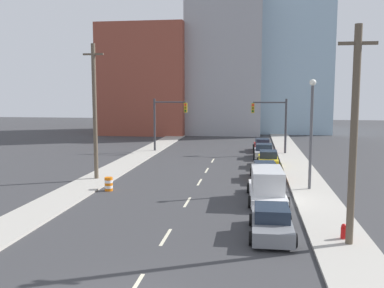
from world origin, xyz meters
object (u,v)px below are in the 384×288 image
object	(u,v)px
sedan_gray	(272,222)
traffic_barrel	(109,184)
street_lamp	(311,126)
sedan_silver	(264,152)
sedan_red	(262,146)
sedan_orange	(265,172)
fire_hydrant	(344,233)
box_truck_white	(267,186)
sedan_yellow	(268,159)
traffic_signal_left	(164,118)
traffic_signal_right	(276,119)
utility_pole_right_near	(354,136)
utility_pole_left_mid	(95,111)

from	to	relation	value
sedan_gray	traffic_barrel	bearing A→B (deg)	143.39
street_lamp	sedan_gray	distance (m)	11.09
sedan_silver	sedan_red	world-z (taller)	sedan_silver
street_lamp	sedan_gray	bearing A→B (deg)	-106.70
traffic_barrel	street_lamp	xyz separation A→B (m)	(13.84, 2.01, 4.03)
sedan_gray	sedan_orange	bearing A→B (deg)	89.69
fire_hydrant	sedan_silver	size ratio (longest dim) A/B	0.20
fire_hydrant	box_truck_white	size ratio (longest dim) A/B	0.14
street_lamp	sedan_yellow	size ratio (longest dim) A/B	1.76
traffic_signal_left	sedan_orange	size ratio (longest dim) A/B	1.31
traffic_signal_right	utility_pole_right_near	size ratio (longest dim) A/B	0.64
street_lamp	sedan_red	world-z (taller)	street_lamp
utility_pole_right_near	sedan_gray	xyz separation A→B (m)	(-3.35, 0.99, -4.29)
sedan_red	traffic_signal_left	bearing A→B (deg)	-172.81
utility_pole_right_near	traffic_signal_left	bearing A→B (deg)	116.64
utility_pole_left_mid	box_truck_white	xyz separation A→B (m)	(13.00, -4.71, -4.37)
traffic_signal_right	sedan_red	bearing A→B (deg)	124.51
traffic_signal_left	sedan_orange	xyz separation A→B (m)	(11.15, -14.50, -3.31)
sedan_gray	sedan_silver	distance (m)	24.65
sedan_gray	sedan_silver	size ratio (longest dim) A/B	1.09
sedan_silver	fire_hydrant	bearing A→B (deg)	-83.48
traffic_barrel	fire_hydrant	world-z (taller)	traffic_barrel
traffic_barrel	box_truck_white	distance (m)	10.91
utility_pole_right_near	street_lamp	size ratio (longest dim) A/B	1.25
traffic_barrel	utility_pole_right_near	bearing A→B (deg)	-32.19
sedan_gray	sedan_orange	distance (m)	13.44
utility_pole_left_mid	traffic_signal_right	bearing A→B (deg)	48.82
utility_pole_right_near	fire_hydrant	distance (m)	4.58
fire_hydrant	sedan_gray	world-z (taller)	sedan_gray
utility_pole_left_mid	fire_hydrant	xyz separation A→B (m)	(16.27, -11.71, -4.95)
utility_pole_left_mid	sedan_gray	bearing A→B (deg)	-41.06
utility_pole_right_near	box_truck_white	size ratio (longest dim) A/B	1.56
fire_hydrant	sedan_yellow	size ratio (longest dim) A/B	0.19
fire_hydrant	sedan_gray	xyz separation A→B (m)	(-3.24, 0.35, 0.24)
utility_pole_left_mid	street_lamp	size ratio (longest dim) A/B	1.36
sedan_yellow	sedan_red	size ratio (longest dim) A/B	0.98
traffic_barrel	box_truck_white	size ratio (longest dim) A/B	0.15
traffic_barrel	utility_pole_left_mid	bearing A→B (deg)	122.69
box_truck_white	traffic_barrel	bearing A→B (deg)	171.03
traffic_signal_left	traffic_barrel	bearing A→B (deg)	-89.11
traffic_barrel	box_truck_white	xyz separation A→B (m)	(10.82, -1.31, 0.52)
street_lamp	sedan_yellow	bearing A→B (deg)	105.11
street_lamp	traffic_signal_left	bearing A→B (deg)	128.21
sedan_orange	traffic_signal_left	bearing A→B (deg)	124.48
traffic_signal_right	sedan_silver	size ratio (longest dim) A/B	1.45
sedan_gray	fire_hydrant	bearing A→B (deg)	-6.60
sedan_silver	street_lamp	bearing A→B (deg)	-79.58
traffic_signal_right	sedan_gray	xyz separation A→B (m)	(-1.48, -27.94, -3.30)
utility_pole_left_mid	fire_hydrant	world-z (taller)	utility_pole_left_mid
box_truck_white	sedan_yellow	bearing A→B (deg)	85.82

